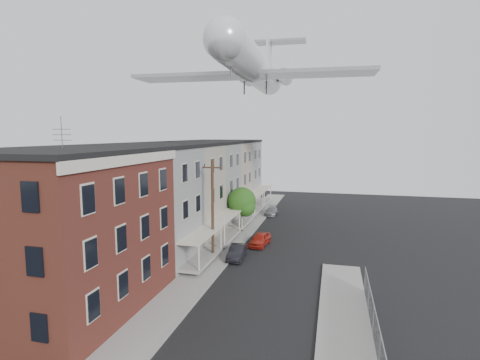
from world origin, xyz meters
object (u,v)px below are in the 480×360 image
object	(u,v)px
car_near	(260,239)
car_mid	(237,252)
car_far	(271,211)
airplane	(255,68)
street_tree	(243,203)
utility_pole	(213,209)

from	to	relation	value
car_near	car_mid	world-z (taller)	car_near
car_far	airplane	world-z (taller)	airplane
street_tree	car_far	world-z (taller)	street_tree
utility_pole	street_tree	world-z (taller)	utility_pole
car_near	car_far	xyz separation A→B (m)	(-1.23, 14.46, -0.10)
utility_pole	airplane	bearing A→B (deg)	82.88
airplane	street_tree	bearing A→B (deg)	-132.21
street_tree	car_far	size ratio (longest dim) A/B	1.39
utility_pole	car_near	distance (m)	7.45
utility_pole	car_far	bearing A→B (deg)	84.24
car_far	car_near	bearing A→B (deg)	-85.04
car_near	airplane	world-z (taller)	airplane
car_near	car_mid	bearing A→B (deg)	-98.95
utility_pole	airplane	world-z (taller)	airplane
car_near	airplane	size ratio (longest dim) A/B	0.13
utility_pole	airplane	distance (m)	17.75
airplane	utility_pole	bearing A→B (deg)	-97.12
utility_pole	car_mid	distance (m)	4.60
street_tree	car_near	size ratio (longest dim) A/B	1.37
car_mid	airplane	xyz separation A→B (m)	(-0.61, 10.22, 17.85)
utility_pole	car_far	xyz separation A→B (m)	(2.00, 19.83, -4.13)
utility_pole	car_near	xyz separation A→B (m)	(3.23, 5.37, -4.03)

